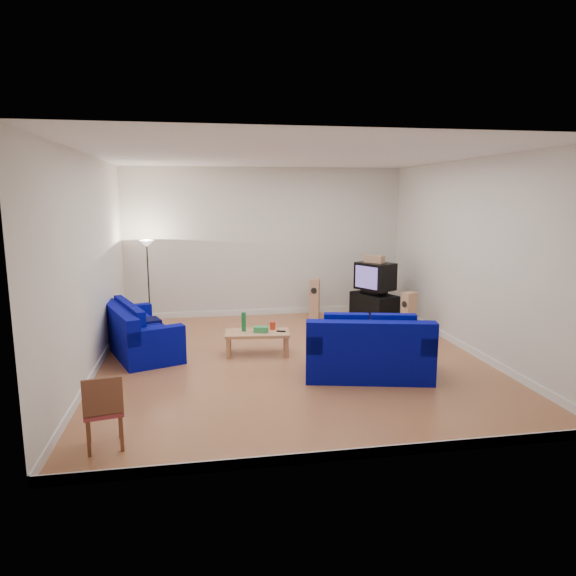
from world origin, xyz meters
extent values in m
cube|color=brown|center=(0.00, 0.00, 0.00)|extent=(6.00, 6.50, 0.01)
cube|color=white|center=(0.00, 0.00, 3.20)|extent=(6.00, 6.50, 0.01)
cube|color=silver|center=(0.00, 3.25, 1.60)|extent=(6.00, 0.01, 3.20)
cube|color=silver|center=(0.00, -3.25, 1.60)|extent=(6.00, 0.01, 3.20)
cube|color=silver|center=(-3.00, 0.00, 1.60)|extent=(0.01, 6.50, 3.20)
cube|color=silver|center=(3.00, 0.00, 1.60)|extent=(0.01, 6.50, 3.20)
cube|color=white|center=(0.00, 3.24, 0.06)|extent=(6.00, 0.02, 0.12)
cube|color=white|center=(0.00, -3.24, 0.06)|extent=(6.00, 0.02, 0.12)
cube|color=white|center=(-2.99, 0.00, 0.06)|extent=(0.02, 6.50, 0.12)
cube|color=white|center=(2.99, 0.00, 0.06)|extent=(0.02, 6.50, 0.12)
cube|color=#04055A|center=(-2.45, 0.86, 0.20)|extent=(1.57, 2.25, 0.39)
cube|color=#04055A|center=(-2.77, 0.74, 0.60)|extent=(0.93, 2.00, 0.40)
cube|color=#04055A|center=(-2.78, 1.73, 0.51)|extent=(0.91, 0.51, 0.23)
cube|color=#04055A|center=(-2.12, 0.00, 0.51)|extent=(0.91, 0.51, 0.23)
cube|color=black|center=(-2.32, 0.91, 0.49)|extent=(0.48, 0.48, 0.11)
cube|color=#04055A|center=(0.97, -0.87, 0.22)|extent=(1.97, 1.37, 0.44)
cube|color=#04055A|center=(0.88, -1.25, 0.67)|extent=(1.80, 0.62, 0.45)
cube|color=#04055A|center=(0.20, -0.70, 0.57)|extent=(0.45, 1.03, 0.25)
cube|color=#04055A|center=(1.73, -1.04, 0.57)|extent=(0.45, 1.03, 0.25)
cube|color=black|center=(1.00, -0.72, 0.55)|extent=(0.50, 0.50, 0.13)
cube|color=tan|center=(-0.52, 0.38, 0.36)|extent=(1.10, 0.63, 0.05)
cube|color=tan|center=(-1.01, 0.22, 0.17)|extent=(0.07, 0.07, 0.33)
cube|color=tan|center=(-0.97, 0.64, 0.17)|extent=(0.07, 0.07, 0.33)
cube|color=tan|center=(-0.07, 0.13, 0.17)|extent=(0.07, 0.07, 0.33)
cube|color=tan|center=(-0.02, 0.55, 0.17)|extent=(0.07, 0.07, 0.33)
cylinder|color=#197233|center=(-0.73, 0.47, 0.54)|extent=(0.09, 0.09, 0.32)
cube|color=green|center=(-0.46, 0.35, 0.43)|extent=(0.26, 0.18, 0.09)
cylinder|color=red|center=(-0.25, 0.50, 0.45)|extent=(0.11, 0.11, 0.13)
cube|color=black|center=(-0.13, 0.32, 0.39)|extent=(0.16, 0.10, 0.02)
cube|color=black|center=(2.12, 2.17, 0.30)|extent=(0.85, 1.11, 0.60)
cube|color=black|center=(2.13, 2.21, 0.65)|extent=(0.55, 0.57, 0.10)
cube|color=black|center=(2.11, 2.12, 0.98)|extent=(0.81, 0.88, 0.55)
cube|color=#544190|center=(1.87, 1.99, 0.98)|extent=(0.30, 0.51, 0.44)
cube|color=tan|center=(2.09, 2.15, 1.33)|extent=(0.38, 0.43, 0.14)
cube|color=tan|center=(0.97, 2.70, 0.43)|extent=(0.27, 0.30, 0.85)
cylinder|color=black|center=(0.93, 2.58, 0.63)|extent=(0.12, 0.06, 0.13)
cube|color=tan|center=(2.45, 1.14, 0.40)|extent=(0.29, 0.26, 0.81)
cylinder|color=black|center=(2.34, 1.09, 0.60)|extent=(0.06, 0.12, 0.12)
cylinder|color=black|center=(-2.45, 2.65, 0.01)|extent=(0.22, 0.22, 0.03)
cylinder|color=black|center=(-2.45, 2.65, 0.83)|extent=(0.03, 0.03, 1.62)
cone|color=white|center=(-2.45, 2.65, 1.67)|extent=(0.30, 0.30, 0.13)
cube|color=brown|center=(-2.58, -2.73, 0.19)|extent=(0.04, 0.04, 0.39)
cube|color=brown|center=(-2.64, -2.41, 0.19)|extent=(0.04, 0.04, 0.39)
cube|color=brown|center=(-2.26, -2.66, 0.19)|extent=(0.04, 0.04, 0.39)
cube|color=brown|center=(-2.32, -2.35, 0.19)|extent=(0.04, 0.04, 0.39)
cube|color=maroon|center=(-2.45, -2.54, 0.41)|extent=(0.46, 0.46, 0.05)
cube|color=brown|center=(-2.42, -2.71, 0.62)|extent=(0.39, 0.11, 0.39)
camera|label=1|loc=(-1.41, -7.80, 2.60)|focal=32.00mm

